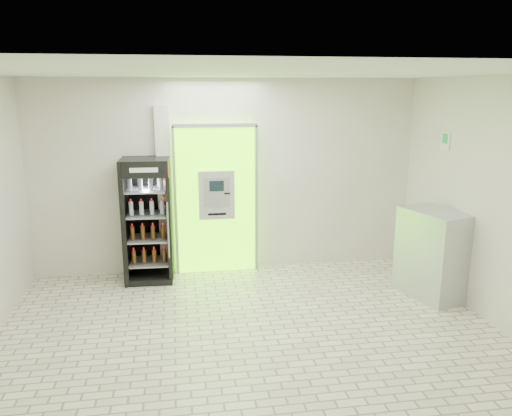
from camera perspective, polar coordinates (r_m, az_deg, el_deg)
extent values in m
plane|color=beige|center=(5.94, -0.41, -15.01)|extent=(6.00, 6.00, 0.00)
plane|color=silver|center=(7.82, -3.22, 3.62)|extent=(6.00, 0.00, 6.00)
plane|color=silver|center=(3.08, 6.79, -12.28)|extent=(6.00, 0.00, 6.00)
plane|color=silver|center=(6.54, 26.52, 0.27)|extent=(0.00, 5.00, 5.00)
plane|color=white|center=(5.23, -0.47, 15.29)|extent=(6.00, 6.00, 0.00)
cube|color=#61F800|center=(7.80, -4.59, 0.96)|extent=(1.20, 0.12, 2.30)
cube|color=gray|center=(7.57, -4.71, 9.38)|extent=(1.28, 0.04, 0.06)
cube|color=gray|center=(7.71, -9.22, 0.68)|extent=(0.04, 0.04, 2.30)
cube|color=gray|center=(7.81, 0.06, 1.01)|extent=(0.04, 0.04, 2.30)
cube|color=black|center=(7.92, -3.75, -3.69)|extent=(0.62, 0.01, 0.67)
cube|color=black|center=(7.59, -7.25, 6.90)|extent=(0.22, 0.01, 0.18)
cube|color=#B5B8BD|center=(7.67, -4.54, 1.51)|extent=(0.55, 0.12, 0.75)
cube|color=black|center=(7.58, -4.52, 2.52)|extent=(0.22, 0.01, 0.16)
cube|color=gray|center=(7.64, -4.48, 0.46)|extent=(0.16, 0.01, 0.12)
cube|color=black|center=(7.62, -3.30, 1.67)|extent=(0.09, 0.01, 0.02)
cube|color=black|center=(7.68, -4.46, -0.71)|extent=(0.28, 0.01, 0.03)
cube|color=silver|center=(7.77, -10.37, 1.86)|extent=(0.22, 0.10, 2.60)
cube|color=#193FB2|center=(7.65, -10.49, 4.34)|extent=(0.09, 0.01, 0.06)
cube|color=red|center=(7.68, -10.44, 3.39)|extent=(0.09, 0.01, 0.06)
cube|color=yellow|center=(7.70, -10.40, 2.43)|extent=(0.09, 0.01, 0.06)
cube|color=orange|center=(7.72, -10.36, 1.49)|extent=(0.09, 0.01, 0.06)
cube|color=red|center=(7.75, -10.32, 0.55)|extent=(0.09, 0.01, 0.06)
cube|color=black|center=(7.60, -12.27, -1.39)|extent=(0.72, 0.66, 1.85)
cube|color=black|center=(7.88, -12.17, -0.85)|extent=(0.70, 0.08, 1.85)
cube|color=#BA090E|center=(7.13, -12.72, 4.25)|extent=(0.68, 0.03, 0.22)
cube|color=white|center=(7.12, -12.72, 4.24)|extent=(0.39, 0.02, 0.06)
cube|color=black|center=(7.86, -11.95, -7.60)|extent=(0.72, 0.66, 0.09)
cylinder|color=gray|center=(7.28, -10.01, -2.54)|extent=(0.02, 0.02, 0.83)
cube|color=gray|center=(7.78, -12.04, -6.01)|extent=(0.60, 0.56, 0.02)
cube|color=gray|center=(7.67, -12.17, -3.40)|extent=(0.60, 0.56, 0.02)
cube|color=gray|center=(7.57, -12.31, -0.71)|extent=(0.60, 0.56, 0.02)
cube|color=gray|center=(7.49, -12.45, 2.04)|extent=(0.60, 0.56, 0.02)
cube|color=#B5B8BD|center=(7.35, 19.64, -4.93)|extent=(0.85, 1.05, 1.22)
cube|color=gray|center=(7.19, 17.52, -4.66)|extent=(0.26, 0.86, 0.01)
cube|color=white|center=(7.61, 20.85, 7.21)|extent=(0.02, 0.22, 0.26)
cube|color=#0D9130|center=(7.60, 20.79, 7.44)|extent=(0.00, 0.14, 0.14)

